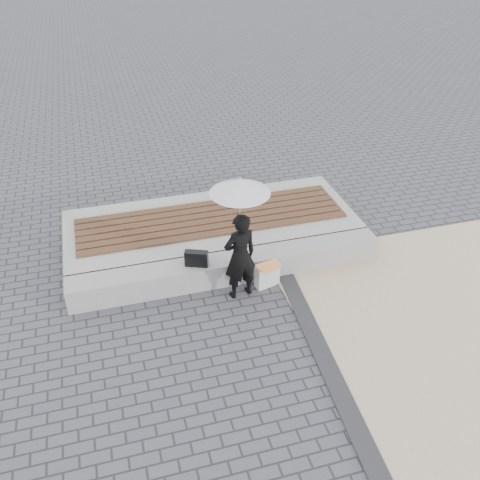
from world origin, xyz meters
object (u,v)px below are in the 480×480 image
parasol (240,186)px  handbag (196,259)px  seating_ledge (229,268)px  canvas_tote (267,275)px  woman (240,256)px

parasol → handbag: (-0.58, 0.38, -1.35)m
seating_ledge → parasol: bearing=-83.2°
seating_ledge → parasol: 1.73m
parasol → handbag: bearing=146.7°
seating_ledge → handbag: handbag is taller
handbag → canvas_tote: 1.13m
handbag → canvas_tote: bearing=7.0°
seating_ledge → woman: size_ratio=3.50×
canvas_tote → seating_ledge: bearing=133.5°
woman → parasol: 1.16m
seating_ledge → canvas_tote: size_ratio=12.62×
canvas_tote → handbag: bearing=151.7°
seating_ledge → parasol: (0.05, -0.44, 1.67)m
parasol → handbag: parasol is taller
seating_ledge → woman: woman is taller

